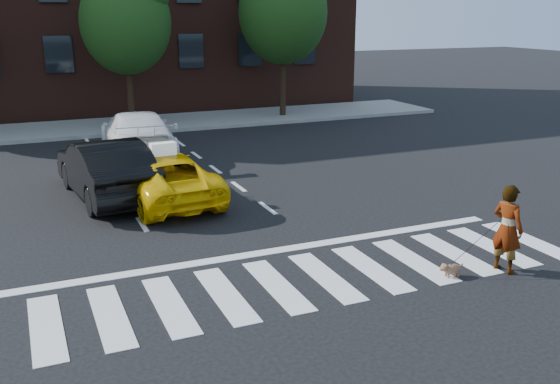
% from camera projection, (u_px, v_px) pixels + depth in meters
% --- Properties ---
extents(ground, '(120.00, 120.00, 0.00)m').
position_uv_depth(ground, '(277.00, 286.00, 11.44)').
color(ground, black).
rests_on(ground, ground).
extents(crosswalk, '(13.00, 2.40, 0.01)m').
position_uv_depth(crosswalk, '(277.00, 285.00, 11.44)').
color(crosswalk, silver).
rests_on(crosswalk, ground).
extents(stop_line, '(12.00, 0.30, 0.01)m').
position_uv_depth(stop_line, '(247.00, 255.00, 12.85)').
color(stop_line, silver).
rests_on(stop_line, ground).
extents(sidewalk_far, '(30.00, 4.00, 0.15)m').
position_uv_depth(sidewalk_far, '(119.00, 126.00, 26.85)').
color(sidewalk_far, slate).
rests_on(sidewalk_far, ground).
extents(tree_mid, '(3.69, 3.69, 7.10)m').
position_uv_depth(tree_mid, '(126.00, 11.00, 25.27)').
color(tree_mid, black).
rests_on(tree_mid, ground).
extents(tree_right, '(4.00, 4.00, 7.70)m').
position_uv_depth(tree_right, '(284.00, 1.00, 27.81)').
color(tree_right, black).
rests_on(tree_right, ground).
extents(taxi, '(2.49, 4.78, 1.29)m').
position_uv_depth(taxi, '(163.00, 177.00, 16.38)').
color(taxi, '#EEB905').
rests_on(taxi, ground).
extents(black_sedan, '(2.21, 5.01, 1.60)m').
position_uv_depth(black_sedan, '(106.00, 169.00, 16.63)').
color(black_sedan, black).
rests_on(black_sedan, ground).
extents(white_suv, '(2.58, 5.57, 1.58)m').
position_uv_depth(white_suv, '(137.00, 134.00, 21.37)').
color(white_suv, white).
rests_on(white_suv, ground).
extents(woman, '(0.55, 0.71, 1.73)m').
position_uv_depth(woman, '(507.00, 229.00, 11.86)').
color(woman, '#999999').
rests_on(woman, ground).
extents(dog, '(0.51, 0.23, 0.29)m').
position_uv_depth(dog, '(451.00, 269.00, 11.77)').
color(dog, brown).
rests_on(dog, ground).
extents(taxi_sign, '(0.67, 0.33, 0.32)m').
position_uv_depth(taxi_sign, '(163.00, 149.00, 15.98)').
color(taxi_sign, white).
rests_on(taxi_sign, taxi).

